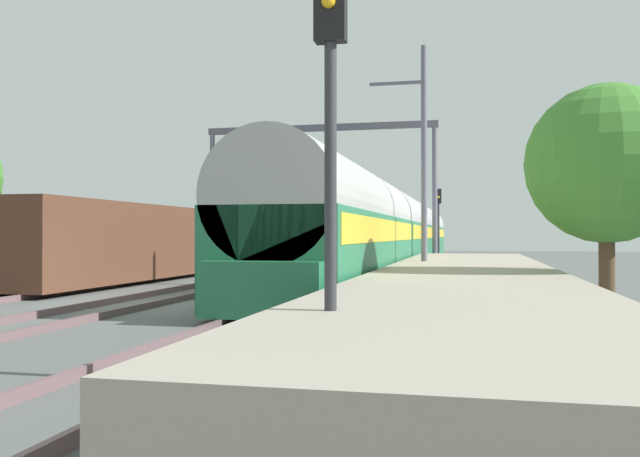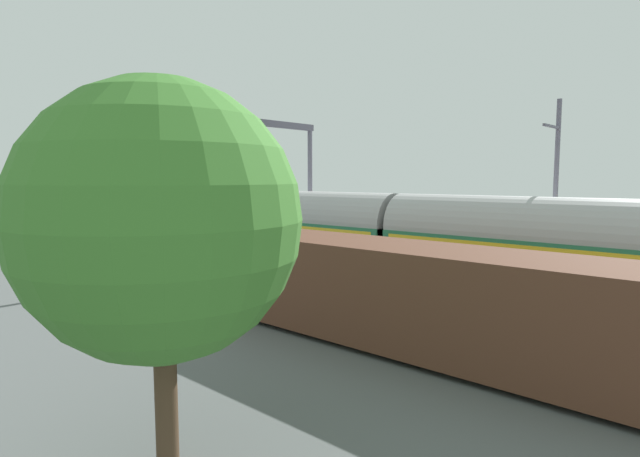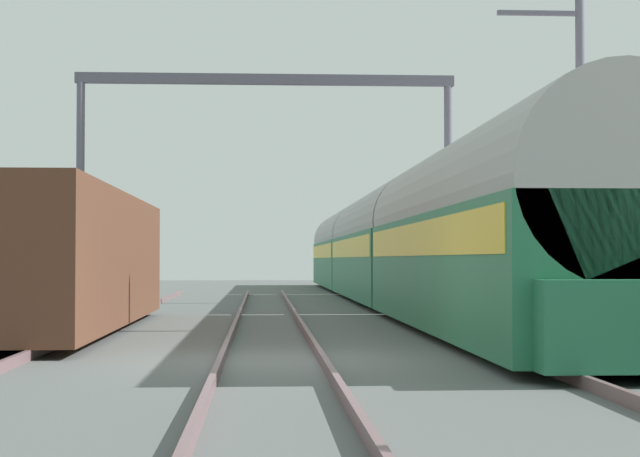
# 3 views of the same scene
# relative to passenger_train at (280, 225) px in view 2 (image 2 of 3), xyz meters

# --- Properties ---
(passenger_train) EXTENTS (2.93, 49.20, 3.82)m
(passenger_train) POSITION_rel_passenger_train_xyz_m (0.00, 0.00, 0.00)
(passenger_train) COLOR #236B47
(passenger_train) RESTS_ON ground
(freight_car) EXTENTS (2.80, 13.00, 2.70)m
(freight_car) POSITION_rel_passenger_train_xyz_m (-8.61, -14.51, -0.50)
(freight_car) COLOR #563323
(freight_car) RESTS_ON ground
(person_crossing) EXTENTS (0.42, 0.27, 1.73)m
(person_crossing) POSITION_rel_passenger_train_xyz_m (1.13, -3.29, -0.94)
(person_crossing) COLOR black
(person_crossing) RESTS_ON ground
(railway_signal_far) EXTENTS (0.36, 0.30, 4.58)m
(railway_signal_far) POSITION_rel_passenger_train_xyz_m (1.92, 5.03, 0.99)
(railway_signal_far) COLOR #2D2D33
(railway_signal_far) RESTS_ON ground
(catenary_gantry) EXTENTS (13.01, 0.28, 7.86)m
(catenary_gantry) POSITION_rel_passenger_train_xyz_m (-4.30, -0.57, 3.70)
(catenary_gantry) COLOR slate
(catenary_gantry) RESTS_ON ground
(catenary_pole_east_mid) EXTENTS (1.90, 0.20, 8.00)m
(catenary_pole_east_mid) POSITION_rel_passenger_train_xyz_m (2.35, -14.50, 2.18)
(catenary_pole_east_mid) COLOR slate
(catenary_pole_east_mid) RESTS_ON ground
(tree_west_background) EXTENTS (4.38, 4.38, 6.23)m
(tree_west_background) POSITION_rel_passenger_train_xyz_m (-16.27, -14.45, 2.06)
(tree_west_background) COLOR #4C3826
(tree_west_background) RESTS_ON ground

